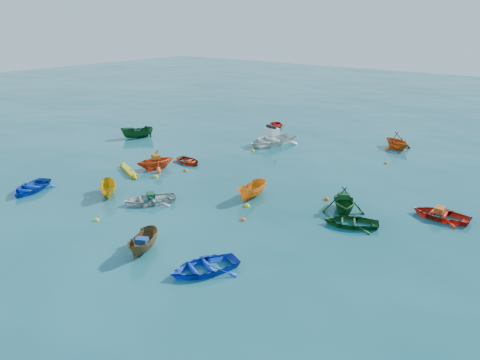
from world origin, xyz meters
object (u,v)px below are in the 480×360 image
Objects in this scene: dinghy_blue_sw at (31,191)px; dinghy_blue_se at (204,271)px; dinghy_white_near at (150,203)px; motorboat_white at (271,144)px; kayak_yellow at (129,173)px.

dinghy_blue_sw is 1.02× the size of dinghy_blue_se.
dinghy_blue_se is (8.23, -4.00, 0.00)m from dinghy_white_near.
dinghy_blue_sw reaches higher than dinghy_white_near.
dinghy_blue_se is at bearing 7.30° from dinghy_white_near.
dinghy_white_near is at bearing -1.13° from dinghy_blue_sw.
motorboat_white is at bearing 141.54° from dinghy_blue_se.
kayak_yellow is (2.18, 6.48, 0.00)m from dinghy_blue_sw.
kayak_yellow is 13.69m from motorboat_white.
dinghy_blue_se is at bearing -93.27° from kayak_yellow.
dinghy_blue_sw is at bearing -175.14° from kayak_yellow.
dinghy_white_near is at bearing 178.65° from dinghy_blue_se.
dinghy_blue_se is at bearing -52.18° from motorboat_white.
dinghy_white_near is 16.32m from motorboat_white.
motorboat_white reaches higher than dinghy_blue_se.
kayak_yellow is at bearing 45.93° from dinghy_blue_sw.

